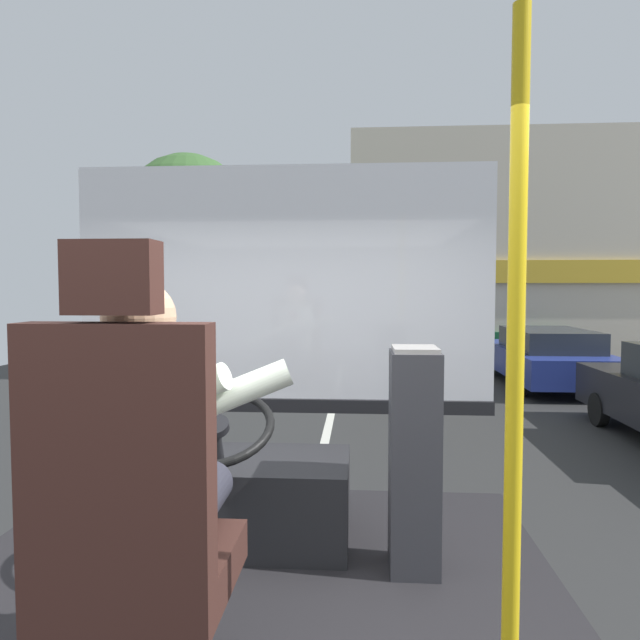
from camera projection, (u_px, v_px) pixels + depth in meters
ground at (335, 399)px, 10.71m from camera, size 18.00×44.00×0.06m
driver_seat at (134, 530)px, 1.53m from camera, size 0.48×0.48×1.33m
bus_driver at (150, 450)px, 1.64m from camera, size 0.78×0.55×0.77m
steering_console at (234, 496)px, 2.75m from camera, size 1.10×0.95×0.77m
handrail_pole at (515, 396)px, 1.43m from camera, size 0.04×0.04×1.90m
fare_box at (414, 459)px, 2.47m from camera, size 0.21×0.26×0.97m
windshield_panel at (283, 317)px, 3.45m from camera, size 2.50×0.08×1.48m
street_tree at (188, 220)px, 13.45m from camera, size 3.01×3.01×5.18m
shop_building at (541, 253)px, 17.87m from camera, size 11.78×5.86×6.32m
parked_car_blue at (546, 356)px, 12.08m from camera, size 1.85×4.29×1.20m
parked_car_green at (512, 333)px, 17.01m from camera, size 1.98×4.05×1.37m
parked_car_white at (456, 322)px, 23.53m from camera, size 1.83×4.00×1.29m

